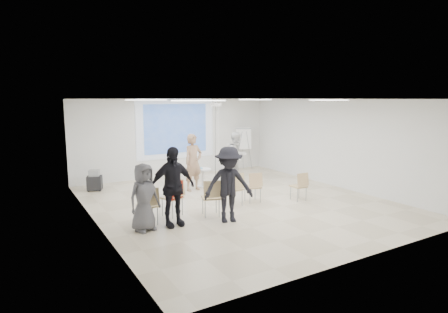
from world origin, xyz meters
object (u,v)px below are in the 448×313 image
pedestal_table (203,177)px  chair_center (235,187)px  chair_left_mid (174,195)px  audience_mid (229,180)px  chair_left_inner (211,195)px  audience_left (172,181)px  av_cart (95,181)px  player_right (237,154)px  flipchart_easel (244,139)px  chair_far_left (149,203)px  chair_right_far (300,184)px  audience_outer (144,193)px  player_left (193,159)px  chair_right_inner (254,185)px  laptop (210,196)px

pedestal_table → chair_center: 2.54m
chair_left_mid → audience_mid: bearing=-70.2°
chair_left_inner → audience_left: 1.26m
audience_left → av_cart: (-0.88, 4.53, -0.78)m
player_right → flipchart_easel: size_ratio=1.12×
player_right → audience_left: 5.21m
chair_far_left → player_right: bearing=34.4°
chair_center → chair_right_far: bearing=-19.2°
audience_outer → player_left: bearing=31.4°
player_left → chair_center: 2.33m
player_left → chair_left_inner: 2.90m
chair_center → flipchart_easel: (3.27, 4.53, 0.74)m
chair_right_inner → player_right: bearing=75.6°
chair_far_left → audience_mid: bearing=-22.6°
pedestal_table → chair_right_inner: size_ratio=0.76×
player_right → av_cart: size_ratio=2.90×
pedestal_table → player_left: player_left is taller
laptop → audience_outer: 1.89m
av_cart → audience_mid: bearing=-44.1°
chair_left_inner → av_cart: chair_left_inner is taller
player_left → audience_left: 3.49m
laptop → flipchart_easel: 6.55m
chair_center → laptop: chair_center is taller
laptop → audience_mid: (0.15, -0.67, 0.54)m
player_left → audience_mid: size_ratio=1.00×
audience_outer → av_cart: (-0.19, 4.51, -0.56)m
av_cart → chair_right_inner: bearing=-24.1°
chair_left_inner → av_cart: (-2.01, 4.38, -0.25)m
audience_mid → chair_center: bearing=68.5°
audience_left → chair_left_inner: bearing=6.5°
audience_mid → flipchart_easel: (4.11, 5.57, 0.25)m
chair_center → audience_mid: size_ratio=0.45×
chair_right_inner → laptop: bearing=-157.5°
chair_far_left → flipchart_easel: flipchart_easel is taller
chair_left_inner → chair_right_inner: 1.77m
player_left → chair_right_inner: 2.44m
audience_mid → chair_left_inner: bearing=124.4°
pedestal_table → av_cart: (-3.31, 1.39, -0.05)m
audience_left → av_cart: audience_left is taller
chair_center → audience_outer: size_ratio=0.54×
chair_right_inner → audience_left: bearing=-158.3°
chair_left_mid → audience_left: 0.90m
pedestal_table → audience_mid: (-1.13, -3.55, 0.69)m
chair_far_left → chair_right_inner: 3.32m
chair_right_inner → audience_left: audience_left is taller
player_right → audience_mid: bearing=-132.3°
chair_center → laptop: (-0.99, -0.37, -0.05)m
chair_right_far → av_cart: 6.66m
chair_far_left → audience_outer: size_ratio=0.53×
player_right → flipchart_easel: player_right is taller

